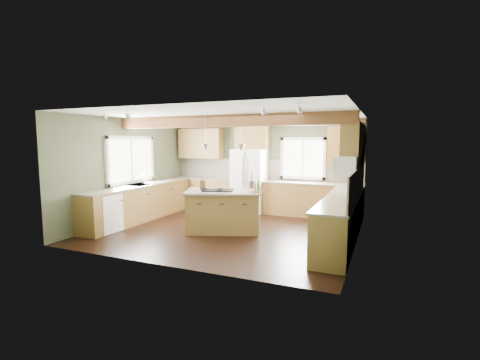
% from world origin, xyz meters
% --- Properties ---
extents(floor, '(5.60, 5.60, 0.00)m').
position_xyz_m(floor, '(0.00, 0.00, 0.00)').
color(floor, black).
rests_on(floor, ground).
extents(ceiling, '(5.60, 5.60, 0.00)m').
position_xyz_m(ceiling, '(0.00, 0.00, 2.60)').
color(ceiling, silver).
rests_on(ceiling, wall_back).
extents(wall_back, '(5.60, 0.00, 5.60)m').
position_xyz_m(wall_back, '(0.00, 2.50, 1.30)').
color(wall_back, '#404732').
rests_on(wall_back, ground).
extents(wall_left, '(0.00, 5.00, 5.00)m').
position_xyz_m(wall_left, '(-2.80, 0.00, 1.30)').
color(wall_left, '#404732').
rests_on(wall_left, ground).
extents(wall_right, '(0.00, 5.00, 5.00)m').
position_xyz_m(wall_right, '(2.80, 0.00, 1.30)').
color(wall_right, '#404732').
rests_on(wall_right, ground).
extents(ceiling_beam, '(5.55, 0.26, 0.26)m').
position_xyz_m(ceiling_beam, '(0.00, -0.08, 2.47)').
color(ceiling_beam, '#572D18').
rests_on(ceiling_beam, ceiling).
extents(soffit_trim, '(5.55, 0.20, 0.10)m').
position_xyz_m(soffit_trim, '(0.00, 2.40, 2.54)').
color(soffit_trim, '#572D18').
rests_on(soffit_trim, ceiling).
extents(backsplash_back, '(5.58, 0.03, 0.58)m').
position_xyz_m(backsplash_back, '(0.00, 2.48, 1.21)').
color(backsplash_back, brown).
rests_on(backsplash_back, wall_back).
extents(backsplash_right, '(0.03, 3.70, 0.58)m').
position_xyz_m(backsplash_right, '(2.78, 0.05, 1.21)').
color(backsplash_right, brown).
rests_on(backsplash_right, wall_right).
extents(base_cab_back_left, '(2.02, 0.60, 0.88)m').
position_xyz_m(base_cab_back_left, '(-1.79, 2.20, 0.44)').
color(base_cab_back_left, brown).
rests_on(base_cab_back_left, floor).
extents(counter_back_left, '(2.06, 0.64, 0.04)m').
position_xyz_m(counter_back_left, '(-1.79, 2.20, 0.90)').
color(counter_back_left, brown).
rests_on(counter_back_left, base_cab_back_left).
extents(base_cab_back_right, '(2.62, 0.60, 0.88)m').
position_xyz_m(base_cab_back_right, '(1.49, 2.20, 0.44)').
color(base_cab_back_right, brown).
rests_on(base_cab_back_right, floor).
extents(counter_back_right, '(2.66, 0.64, 0.04)m').
position_xyz_m(counter_back_right, '(1.49, 2.20, 0.90)').
color(counter_back_right, brown).
rests_on(counter_back_right, base_cab_back_right).
extents(base_cab_left, '(0.60, 3.70, 0.88)m').
position_xyz_m(base_cab_left, '(-2.50, 0.05, 0.44)').
color(base_cab_left, brown).
rests_on(base_cab_left, floor).
extents(counter_left, '(0.64, 3.74, 0.04)m').
position_xyz_m(counter_left, '(-2.50, 0.05, 0.90)').
color(counter_left, brown).
rests_on(counter_left, base_cab_left).
extents(base_cab_right, '(0.60, 3.70, 0.88)m').
position_xyz_m(base_cab_right, '(2.50, 0.05, 0.44)').
color(base_cab_right, brown).
rests_on(base_cab_right, floor).
extents(counter_right, '(0.64, 3.74, 0.04)m').
position_xyz_m(counter_right, '(2.50, 0.05, 0.90)').
color(counter_right, brown).
rests_on(counter_right, base_cab_right).
extents(upper_cab_back_left, '(1.40, 0.35, 0.90)m').
position_xyz_m(upper_cab_back_left, '(-1.99, 2.33, 1.95)').
color(upper_cab_back_left, brown).
rests_on(upper_cab_back_left, wall_back).
extents(upper_cab_over_fridge, '(0.96, 0.35, 0.70)m').
position_xyz_m(upper_cab_over_fridge, '(-0.30, 2.33, 2.15)').
color(upper_cab_over_fridge, brown).
rests_on(upper_cab_over_fridge, wall_back).
extents(upper_cab_right, '(0.35, 2.20, 0.90)m').
position_xyz_m(upper_cab_right, '(2.62, 0.90, 1.95)').
color(upper_cab_right, brown).
rests_on(upper_cab_right, wall_right).
extents(upper_cab_back_corner, '(0.90, 0.35, 0.90)m').
position_xyz_m(upper_cab_back_corner, '(2.30, 2.33, 1.95)').
color(upper_cab_back_corner, brown).
rests_on(upper_cab_back_corner, wall_back).
extents(window_left, '(0.04, 1.60, 1.05)m').
position_xyz_m(window_left, '(-2.78, 0.05, 1.55)').
color(window_left, white).
rests_on(window_left, wall_left).
extents(window_back, '(1.10, 0.04, 1.00)m').
position_xyz_m(window_back, '(1.15, 2.48, 1.55)').
color(window_back, white).
rests_on(window_back, wall_back).
extents(sink, '(0.50, 0.65, 0.03)m').
position_xyz_m(sink, '(-2.50, 0.05, 0.91)').
color(sink, '#262628').
rests_on(sink, counter_left).
extents(faucet, '(0.02, 0.02, 0.28)m').
position_xyz_m(faucet, '(-2.32, 0.05, 1.05)').
color(faucet, '#B2B2B7').
rests_on(faucet, sink).
extents(dishwasher, '(0.60, 0.60, 0.84)m').
position_xyz_m(dishwasher, '(-2.49, -1.25, 0.43)').
color(dishwasher, white).
rests_on(dishwasher, floor).
extents(oven, '(0.60, 0.72, 0.84)m').
position_xyz_m(oven, '(2.49, -1.25, 0.43)').
color(oven, white).
rests_on(oven, floor).
extents(microwave, '(0.40, 0.70, 0.38)m').
position_xyz_m(microwave, '(2.58, -0.05, 1.55)').
color(microwave, white).
rests_on(microwave, wall_right).
extents(pendant_left, '(0.18, 0.18, 0.16)m').
position_xyz_m(pendant_left, '(-0.43, -0.23, 1.88)').
color(pendant_left, '#B2B2B7').
rests_on(pendant_left, ceiling).
extents(pendant_right, '(0.18, 0.18, 0.16)m').
position_xyz_m(pendant_right, '(0.31, 0.06, 1.88)').
color(pendant_right, '#B2B2B7').
rests_on(pendant_right, ceiling).
extents(refrigerator, '(0.90, 0.74, 1.80)m').
position_xyz_m(refrigerator, '(-0.30, 2.12, 0.90)').
color(refrigerator, white).
rests_on(refrigerator, floor).
extents(island, '(1.82, 1.47, 0.88)m').
position_xyz_m(island, '(-0.06, -0.08, 0.44)').
color(island, brown).
rests_on(island, floor).
extents(island_top, '(1.96, 1.60, 0.04)m').
position_xyz_m(island_top, '(-0.06, -0.08, 0.90)').
color(island_top, brown).
rests_on(island_top, island).
extents(cooktop, '(0.80, 0.67, 0.02)m').
position_xyz_m(cooktop, '(-0.19, -0.13, 0.93)').
color(cooktop, black).
rests_on(cooktop, island_top).
extents(knife_block, '(0.16, 0.15, 0.21)m').
position_xyz_m(knife_block, '(-0.58, -0.14, 1.03)').
color(knife_block, brown).
rests_on(knife_block, island_top).
extents(utensil_crock, '(0.18, 0.18, 0.17)m').
position_xyz_m(utensil_crock, '(0.37, 0.53, 1.01)').
color(utensil_crock, '#453D37').
rests_on(utensil_crock, island_top).
extents(bottle_tray, '(0.28, 0.28, 0.24)m').
position_xyz_m(bottle_tray, '(0.71, -0.02, 1.04)').
color(bottle_tray, brown).
rests_on(bottle_tray, island_top).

